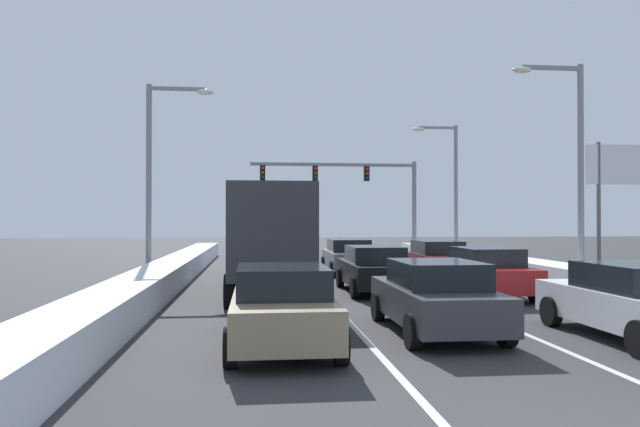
# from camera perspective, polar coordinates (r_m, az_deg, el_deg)

# --- Properties ---
(ground_plane) EXTENTS (120.00, 120.00, 0.00)m
(ground_plane) POSITION_cam_1_polar(r_m,az_deg,el_deg) (18.93, 5.64, -7.78)
(ground_plane) COLOR #333335
(lane_stripe_between_right_lane_and_center_lane) EXTENTS (0.14, 36.47, 0.01)m
(lane_stripe_between_right_lane_and_center_lane) POSITION_cam_1_polar(r_m,az_deg,el_deg) (22.52, 8.15, -6.61)
(lane_stripe_between_right_lane_and_center_lane) COLOR silver
(lane_stripe_between_right_lane_and_center_lane) RESTS_ON ground
(lane_stripe_between_center_lane_and_left_lane) EXTENTS (0.14, 36.47, 0.01)m
(lane_stripe_between_center_lane_and_left_lane) POSITION_cam_1_polar(r_m,az_deg,el_deg) (21.93, -0.55, -6.78)
(lane_stripe_between_center_lane_and_left_lane) COLOR silver
(lane_stripe_between_center_lane_and_left_lane) RESTS_ON ground
(snow_bank_right_shoulder) EXTENTS (1.61, 36.47, 0.75)m
(snow_bank_right_shoulder) POSITION_cam_1_polar(r_m,az_deg,el_deg) (24.35, 20.38, -5.25)
(snow_bank_right_shoulder) COLOR white
(snow_bank_right_shoulder) RESTS_ON ground
(snow_bank_left_shoulder) EXTENTS (1.35, 36.47, 0.82)m
(snow_bank_left_shoulder) POSITION_cam_1_polar(r_m,az_deg,el_deg) (22.01, -14.48, -5.69)
(snow_bank_left_shoulder) COLOR white
(snow_bank_left_shoulder) RESTS_ON ground
(sedan_white_right_lane_nearest) EXTENTS (2.00, 4.50, 1.51)m
(sedan_white_right_lane_nearest) POSITION_cam_1_polar(r_m,az_deg,el_deg) (13.33, 27.93, -7.45)
(sedan_white_right_lane_nearest) COLOR silver
(sedan_white_right_lane_nearest) RESTS_ON ground
(sedan_red_right_lane_second) EXTENTS (2.00, 4.50, 1.51)m
(sedan_red_right_lane_second) POSITION_cam_1_polar(r_m,az_deg,el_deg) (19.05, 15.56, -5.41)
(sedan_red_right_lane_second) COLOR maroon
(sedan_red_right_lane_second) RESTS_ON ground
(sedan_maroon_right_lane_third) EXTENTS (2.00, 4.50, 1.51)m
(sedan_maroon_right_lane_third) POSITION_cam_1_polar(r_m,az_deg,el_deg) (24.68, 11.13, -4.31)
(sedan_maroon_right_lane_third) COLOR maroon
(sedan_maroon_right_lane_third) RESTS_ON ground
(sedan_charcoal_center_lane_nearest) EXTENTS (2.00, 4.50, 1.51)m
(sedan_charcoal_center_lane_nearest) POSITION_cam_1_polar(r_m,az_deg,el_deg) (12.76, 11.01, -7.82)
(sedan_charcoal_center_lane_nearest) COLOR #38383D
(sedan_charcoal_center_lane_nearest) RESTS_ON ground
(sedan_black_center_lane_second) EXTENTS (2.00, 4.50, 1.51)m
(sedan_black_center_lane_second) POSITION_cam_1_polar(r_m,az_deg,el_deg) (19.48, 5.21, -5.32)
(sedan_black_center_lane_second) COLOR black
(sedan_black_center_lane_second) RESTS_ON ground
(sedan_gray_center_lane_third) EXTENTS (2.00, 4.50, 1.51)m
(sedan_gray_center_lane_third) POSITION_cam_1_polar(r_m,az_deg,el_deg) (26.08, 2.73, -4.12)
(sedan_gray_center_lane_third) COLOR slate
(sedan_gray_center_lane_third) RESTS_ON ground
(sedan_tan_left_lane_nearest) EXTENTS (2.00, 4.50, 1.51)m
(sedan_tan_left_lane_nearest) POSITION_cam_1_polar(r_m,az_deg,el_deg) (11.21, -3.67, -8.84)
(sedan_tan_left_lane_nearest) COLOR #937F60
(sedan_tan_left_lane_nearest) RESTS_ON ground
(box_truck_left_lane_second) EXTENTS (2.53, 7.20, 3.36)m
(box_truck_left_lane_second) POSITION_cam_1_polar(r_m,az_deg,el_deg) (18.39, -4.87, -2.06)
(box_truck_left_lane_second) COLOR #1E5633
(box_truck_left_lane_second) RESTS_ON ground
(sedan_navy_left_lane_third) EXTENTS (2.00, 4.50, 1.51)m
(sedan_navy_left_lane_third) POSITION_cam_1_polar(r_m,az_deg,el_deg) (25.68, -5.64, -4.17)
(sedan_navy_left_lane_third) COLOR navy
(sedan_navy_left_lane_third) RESTS_ON ground
(traffic_light_gantry) EXTENTS (10.94, 0.47, 6.20)m
(traffic_light_gantry) POSITION_cam_1_polar(r_m,az_deg,el_deg) (38.90, 3.60, 2.91)
(traffic_light_gantry) COLOR slate
(traffic_light_gantry) RESTS_ON ground
(street_lamp_right_mid) EXTENTS (2.66, 0.36, 7.93)m
(street_lamp_right_mid) POSITION_cam_1_polar(r_m,az_deg,el_deg) (23.09, 22.97, 5.41)
(street_lamp_right_mid) COLOR gray
(street_lamp_right_mid) RESTS_ON ground
(street_lamp_right_far) EXTENTS (2.66, 0.36, 7.84)m
(street_lamp_right_far) POSITION_cam_1_polar(r_m,az_deg,el_deg) (35.21, 12.35, 3.25)
(street_lamp_right_far) COLOR gray
(street_lamp_right_far) RESTS_ON ground
(street_lamp_left_mid) EXTENTS (2.66, 0.36, 7.76)m
(street_lamp_left_mid) POSITION_cam_1_polar(r_m,az_deg,el_deg) (24.57, -15.26, 4.82)
(street_lamp_left_mid) COLOR gray
(street_lamp_left_mid) RESTS_ON ground
(roadside_sign_right) EXTENTS (3.20, 0.16, 5.50)m
(roadside_sign_right) POSITION_cam_1_polar(r_m,az_deg,el_deg) (26.96, 27.02, 2.98)
(roadside_sign_right) COLOR #59595B
(roadside_sign_right) RESTS_ON ground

